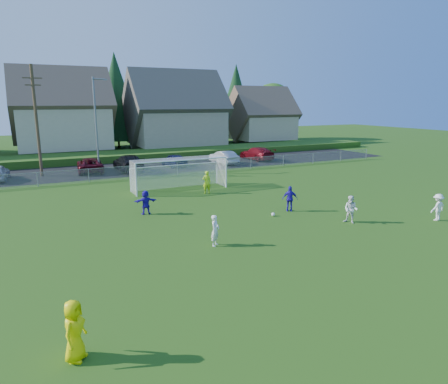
{
  "coord_description": "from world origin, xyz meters",
  "views": [
    {
      "loc": [
        -10.47,
        -13.22,
        6.78
      ],
      "look_at": [
        0.0,
        8.0,
        1.4
      ],
      "focal_mm": 32.0,
      "sensor_mm": 36.0,
      "label": 1
    }
  ],
  "objects_px": {
    "player_white_b": "(351,209)",
    "car_f": "(224,157)",
    "player_blue_b": "(146,202)",
    "car_e": "(174,160)",
    "car_g": "(257,153)",
    "player_white_c": "(438,207)",
    "car_d": "(128,163)",
    "player_white_a": "(215,230)",
    "car_c": "(90,165)",
    "soccer_goal": "(179,169)",
    "soccer_ball": "(273,214)",
    "referee": "(74,331)",
    "goalkeeper": "(207,182)",
    "player_blue_a": "(290,199)"
  },
  "relations": [
    {
      "from": "player_white_c",
      "to": "car_d",
      "type": "bearing_deg",
      "value": -66.01
    },
    {
      "from": "car_d",
      "to": "car_e",
      "type": "height_order",
      "value": "car_d"
    },
    {
      "from": "player_white_b",
      "to": "car_f",
      "type": "bearing_deg",
      "value": 145.3
    },
    {
      "from": "car_c",
      "to": "car_d",
      "type": "distance_m",
      "value": 3.68
    },
    {
      "from": "soccer_ball",
      "to": "car_e",
      "type": "distance_m",
      "value": 20.61
    },
    {
      "from": "player_white_c",
      "to": "goalkeeper",
      "type": "distance_m",
      "value": 15.4
    },
    {
      "from": "player_white_b",
      "to": "car_e",
      "type": "xyz_separation_m",
      "value": [
        -2.25,
        23.69,
        -0.11
      ]
    },
    {
      "from": "referee",
      "to": "car_f",
      "type": "height_order",
      "value": "referee"
    },
    {
      "from": "player_white_b",
      "to": "player_blue_b",
      "type": "relative_size",
      "value": 1.06
    },
    {
      "from": "player_white_c",
      "to": "soccer_goal",
      "type": "xyz_separation_m",
      "value": [
        -10.57,
        14.7,
        0.84
      ]
    },
    {
      "from": "car_c",
      "to": "car_g",
      "type": "relative_size",
      "value": 0.97
    },
    {
      "from": "car_e",
      "to": "car_f",
      "type": "xyz_separation_m",
      "value": [
        5.59,
        -0.59,
        0.04
      ]
    },
    {
      "from": "referee",
      "to": "soccer_goal",
      "type": "distance_m",
      "value": 21.42
    },
    {
      "from": "player_blue_a",
      "to": "car_d",
      "type": "xyz_separation_m",
      "value": [
        -5.61,
        19.6,
        -0.01
      ]
    },
    {
      "from": "soccer_ball",
      "to": "player_white_a",
      "type": "bearing_deg",
      "value": -150.26
    },
    {
      "from": "player_white_b",
      "to": "player_white_c",
      "type": "xyz_separation_m",
      "value": [
        4.91,
        -1.84,
        -0.01
      ]
    },
    {
      "from": "soccer_ball",
      "to": "goalkeeper",
      "type": "bearing_deg",
      "value": 98.52
    },
    {
      "from": "player_white_a",
      "to": "soccer_goal",
      "type": "xyz_separation_m",
      "value": [
        2.8,
        12.77,
        0.87
      ]
    },
    {
      "from": "player_white_a",
      "to": "car_e",
      "type": "height_order",
      "value": "player_white_a"
    },
    {
      "from": "referee",
      "to": "player_white_c",
      "type": "distance_m",
      "value": 20.85
    },
    {
      "from": "car_e",
      "to": "car_g",
      "type": "xyz_separation_m",
      "value": [
        10.51,
        0.54,
        0.07
      ]
    },
    {
      "from": "player_white_a",
      "to": "player_blue_a",
      "type": "height_order",
      "value": "player_blue_a"
    },
    {
      "from": "soccer_ball",
      "to": "car_e",
      "type": "xyz_separation_m",
      "value": [
        0.93,
        20.58,
        0.57
      ]
    },
    {
      "from": "car_c",
      "to": "referee",
      "type": "bearing_deg",
      "value": 86.45
    },
    {
      "from": "referee",
      "to": "car_c",
      "type": "distance_m",
      "value": 30.66
    },
    {
      "from": "car_d",
      "to": "player_blue_a",
      "type": "bearing_deg",
      "value": 105.81
    },
    {
      "from": "player_blue_b",
      "to": "car_d",
      "type": "bearing_deg",
      "value": -92.57
    },
    {
      "from": "referee",
      "to": "player_white_b",
      "type": "height_order",
      "value": "referee"
    },
    {
      "from": "car_c",
      "to": "soccer_goal",
      "type": "bearing_deg",
      "value": 119.73
    },
    {
      "from": "player_blue_b",
      "to": "car_e",
      "type": "bearing_deg",
      "value": -107.76
    },
    {
      "from": "player_white_b",
      "to": "player_white_c",
      "type": "relative_size",
      "value": 1.01
    },
    {
      "from": "player_white_a",
      "to": "player_blue_b",
      "type": "relative_size",
      "value": 1.01
    },
    {
      "from": "car_c",
      "to": "car_f",
      "type": "bearing_deg",
      "value": -178.97
    },
    {
      "from": "player_white_a",
      "to": "car_c",
      "type": "height_order",
      "value": "player_white_a"
    },
    {
      "from": "player_white_a",
      "to": "car_d",
      "type": "xyz_separation_m",
      "value": [
        1.23,
        23.11,
        0.04
      ]
    },
    {
      "from": "player_white_b",
      "to": "soccer_goal",
      "type": "height_order",
      "value": "soccer_goal"
    },
    {
      "from": "referee",
      "to": "player_blue_b",
      "type": "height_order",
      "value": "referee"
    },
    {
      "from": "player_white_b",
      "to": "player_white_c",
      "type": "distance_m",
      "value": 5.24
    },
    {
      "from": "soccer_ball",
      "to": "car_d",
      "type": "height_order",
      "value": "car_d"
    },
    {
      "from": "referee",
      "to": "car_d",
      "type": "xyz_separation_m",
      "value": [
        8.26,
        29.36,
        -0.06
      ]
    },
    {
      "from": "player_white_b",
      "to": "goalkeeper",
      "type": "distance_m",
      "value": 11.35
    },
    {
      "from": "soccer_ball",
      "to": "car_d",
      "type": "distance_m",
      "value": 20.52
    },
    {
      "from": "player_white_b",
      "to": "car_e",
      "type": "bearing_deg",
      "value": 158.96
    },
    {
      "from": "car_e",
      "to": "car_d",
      "type": "bearing_deg",
      "value": 0.98
    },
    {
      "from": "referee",
      "to": "player_white_a",
      "type": "xyz_separation_m",
      "value": [
        7.03,
        6.24,
        -0.1
      ]
    },
    {
      "from": "player_white_a",
      "to": "player_white_c",
      "type": "xyz_separation_m",
      "value": [
        13.37,
        -1.93,
        0.03
      ]
    },
    {
      "from": "referee",
      "to": "player_white_c",
      "type": "height_order",
      "value": "referee"
    },
    {
      "from": "soccer_ball",
      "to": "goalkeeper",
      "type": "relative_size",
      "value": 0.13
    },
    {
      "from": "player_white_a",
      "to": "player_blue_a",
      "type": "distance_m",
      "value": 7.69
    },
    {
      "from": "goalkeeper",
      "to": "car_d",
      "type": "xyz_separation_m",
      "value": [
        -2.94,
        12.7,
        -0.06
      ]
    }
  ]
}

